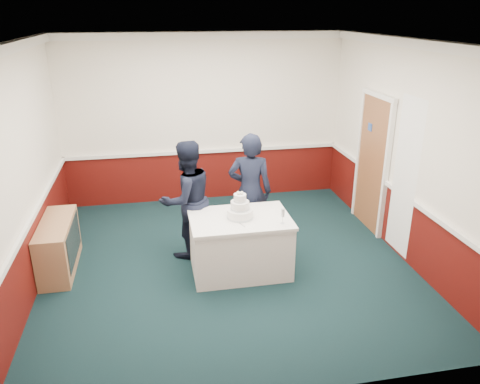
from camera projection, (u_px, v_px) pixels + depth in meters
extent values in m
plane|color=black|center=(228.00, 262.00, 6.61)|extent=(5.00, 5.00, 0.00)
cube|color=white|center=(204.00, 120.00, 8.33)|extent=(5.00, 0.05, 3.00)
cube|color=white|center=(24.00, 173.00, 5.63)|extent=(0.05, 5.00, 3.00)
cube|color=white|center=(402.00, 151.00, 6.50)|extent=(0.05, 5.00, 3.00)
cube|color=white|center=(225.00, 42.00, 5.53)|extent=(5.00, 5.00, 0.05)
cube|color=#4F0E0A|center=(206.00, 175.00, 8.72)|extent=(5.00, 0.02, 0.90)
cube|color=white|center=(205.00, 151.00, 8.53)|extent=(4.98, 0.05, 0.06)
cube|color=white|center=(202.00, 36.00, 7.79)|extent=(5.00, 0.08, 0.12)
cube|color=#9F6238|center=(372.00, 165.00, 7.39)|extent=(0.05, 0.90, 2.10)
cube|color=#234799|center=(370.00, 127.00, 7.32)|extent=(0.01, 0.12, 0.12)
cube|color=white|center=(405.00, 178.00, 6.37)|extent=(0.02, 0.60, 2.20)
cube|color=#A0734D|center=(58.00, 246.00, 6.33)|extent=(0.40, 1.20, 0.70)
cube|color=black|center=(74.00, 241.00, 6.35)|extent=(0.01, 1.00, 0.50)
cube|color=white|center=(240.00, 245.00, 6.29)|extent=(1.28, 0.88, 0.76)
cube|color=white|center=(240.00, 219.00, 6.15)|extent=(1.32, 0.92, 0.04)
cylinder|color=white|center=(240.00, 213.00, 6.12)|extent=(0.34, 0.34, 0.12)
cylinder|color=silver|center=(240.00, 217.00, 6.14)|extent=(0.35, 0.35, 0.03)
cylinder|color=white|center=(240.00, 205.00, 6.08)|extent=(0.24, 0.24, 0.11)
cylinder|color=silver|center=(240.00, 208.00, 6.09)|extent=(0.25, 0.25, 0.02)
cylinder|color=white|center=(240.00, 198.00, 6.04)|extent=(0.16, 0.16, 0.10)
cylinder|color=silver|center=(240.00, 201.00, 6.05)|extent=(0.17, 0.17, 0.02)
sphere|color=#EDE5C9|center=(240.00, 193.00, 6.01)|extent=(0.03, 0.03, 0.03)
sphere|color=#EDE5C9|center=(242.00, 192.00, 6.03)|extent=(0.03, 0.03, 0.03)
sphere|color=#EDE5C9|center=(238.00, 192.00, 6.03)|extent=(0.03, 0.03, 0.03)
sphere|color=#EDE5C9|center=(242.00, 194.00, 6.00)|extent=(0.03, 0.03, 0.03)
sphere|color=#EDE5C9|center=(238.00, 193.00, 6.00)|extent=(0.03, 0.03, 0.03)
cube|color=silver|center=(241.00, 224.00, 5.95)|extent=(0.09, 0.21, 0.00)
cylinder|color=silver|center=(282.00, 223.00, 5.97)|extent=(0.05, 0.05, 0.01)
cylinder|color=silver|center=(283.00, 220.00, 5.95)|extent=(0.01, 0.01, 0.09)
cylinder|color=silver|center=(283.00, 213.00, 5.92)|extent=(0.04, 0.04, 0.11)
imported|color=black|center=(187.00, 200.00, 6.56)|extent=(1.03, 0.95, 1.70)
imported|color=black|center=(250.00, 191.00, 6.79)|extent=(0.72, 0.56, 1.74)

